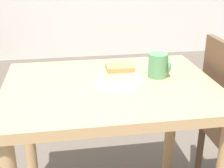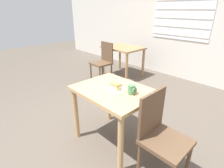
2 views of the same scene
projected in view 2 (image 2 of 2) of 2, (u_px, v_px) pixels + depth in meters
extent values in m
plane|color=brown|center=(92.00, 146.00, 2.18)|extent=(14.00, 14.00, 0.00)
cube|color=beige|center=(207.00, 18.00, 3.55)|extent=(10.00, 0.06, 2.80)
cube|color=white|center=(182.00, 13.00, 3.85)|extent=(1.36, 0.01, 1.12)
cube|color=beige|center=(178.00, 35.00, 4.03)|extent=(1.33, 0.01, 0.02)
cube|color=beige|center=(179.00, 27.00, 3.95)|extent=(1.33, 0.01, 0.02)
cube|color=beige|center=(181.00, 18.00, 3.88)|extent=(1.33, 0.01, 0.02)
cube|color=beige|center=(182.00, 9.00, 3.81)|extent=(1.33, 0.01, 0.02)
cube|color=tan|center=(114.00, 91.00, 1.99)|extent=(0.88, 0.67, 0.04)
cylinder|color=tan|center=(76.00, 114.00, 2.21)|extent=(0.06, 0.06, 0.69)
cylinder|color=tan|center=(121.00, 146.00, 1.69)|extent=(0.06, 0.06, 0.69)
cylinder|color=tan|center=(109.00, 99.00, 2.57)|extent=(0.06, 0.06, 0.69)
cylinder|color=tan|center=(154.00, 122.00, 2.06)|extent=(0.06, 0.06, 0.69)
cube|color=#9E754C|center=(123.00, 48.00, 4.23)|extent=(0.90, 0.72, 0.04)
cylinder|color=#9E754C|center=(103.00, 61.00, 4.44)|extent=(0.06, 0.06, 0.68)
cylinder|color=#9E754C|center=(127.00, 68.00, 3.91)|extent=(0.06, 0.06, 0.68)
cylinder|color=#9E754C|center=(120.00, 57.00, 4.83)|extent=(0.06, 0.06, 0.68)
cylinder|color=#9E754C|center=(143.00, 63.00, 4.30)|extent=(0.06, 0.06, 0.68)
cube|color=brown|center=(166.00, 142.00, 1.65)|extent=(0.41, 0.41, 0.04)
cylinder|color=brown|center=(188.00, 160.00, 1.73)|extent=(0.04, 0.04, 0.39)
cylinder|color=brown|center=(139.00, 159.00, 1.74)|extent=(0.04, 0.04, 0.39)
cylinder|color=brown|center=(158.00, 142.00, 1.96)|extent=(0.04, 0.04, 0.39)
cube|color=brown|center=(152.00, 113.00, 1.68)|extent=(0.03, 0.39, 0.44)
cube|color=brown|center=(101.00, 63.00, 4.02)|extent=(0.42, 0.42, 0.04)
cylinder|color=brown|center=(91.00, 72.00, 4.12)|extent=(0.04, 0.04, 0.39)
cylinder|color=brown|center=(100.00, 76.00, 3.89)|extent=(0.04, 0.04, 0.39)
cylinder|color=brown|center=(102.00, 69.00, 4.33)|extent=(0.04, 0.04, 0.39)
cylinder|color=brown|center=(112.00, 72.00, 4.10)|extent=(0.04, 0.04, 0.39)
cube|color=brown|center=(107.00, 52.00, 4.04)|extent=(0.39, 0.04, 0.44)
cylinder|color=white|center=(117.00, 89.00, 1.96)|extent=(0.21, 0.21, 0.01)
cube|color=beige|center=(116.00, 87.00, 1.94)|extent=(0.11, 0.08, 0.05)
cube|color=#B27F47|center=(116.00, 84.00, 1.92)|extent=(0.11, 0.08, 0.02)
cylinder|color=#4C8456|center=(131.00, 89.00, 1.85)|extent=(0.08, 0.08, 0.10)
torus|color=#4C8456|center=(135.00, 91.00, 1.82)|extent=(0.02, 0.07, 0.07)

